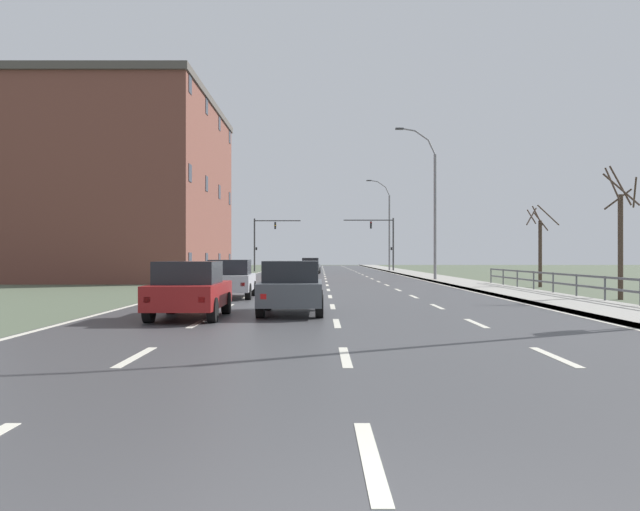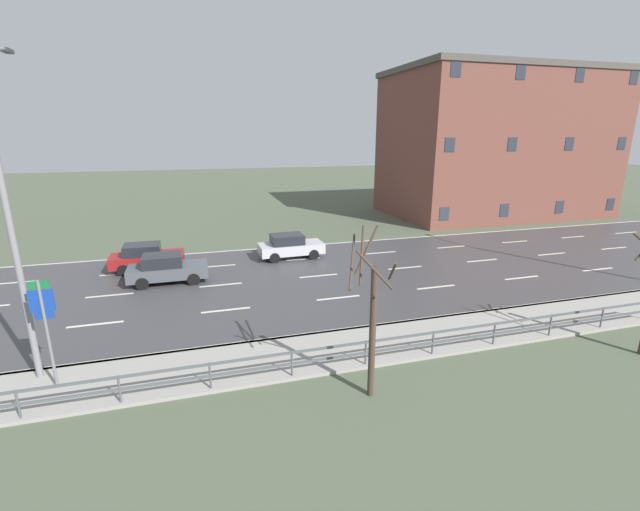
# 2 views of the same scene
# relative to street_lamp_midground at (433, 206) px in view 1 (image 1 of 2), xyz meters

# --- Properties ---
(ground_plane) EXTENTS (160.00, 160.00, 0.12)m
(ground_plane) POSITION_rel_street_lamp_midground_xyz_m (-7.40, 6.46, -5.26)
(ground_plane) COLOR #4C5642
(road_asphalt_strip) EXTENTS (14.00, 120.00, 0.03)m
(road_asphalt_strip) POSITION_rel_street_lamp_midground_xyz_m (-7.40, 18.45, -5.19)
(road_asphalt_strip) COLOR #3D3D3F
(road_asphalt_strip) RESTS_ON ground
(sidewalk_right) EXTENTS (3.00, 120.00, 0.12)m
(sidewalk_right) POSITION_rel_street_lamp_midground_xyz_m (1.03, 18.46, -5.14)
(sidewalk_right) COLOR gray
(sidewalk_right) RESTS_ON ground
(guardrail) EXTENTS (0.07, 28.49, 1.00)m
(guardrail) POSITION_rel_street_lamp_midground_xyz_m (2.45, -20.39, -4.50)
(guardrail) COLOR #515459
(guardrail) RESTS_ON ground
(street_lamp_midground) EXTENTS (2.87, 0.24, 10.71)m
(street_lamp_midground) POSITION_rel_street_lamp_midground_xyz_m (0.00, 0.00, 0.00)
(street_lamp_midground) COLOR slate
(street_lamp_midground) RESTS_ON ground
(street_lamp_distant) EXTENTS (2.76, 0.24, 10.58)m
(street_lamp_distant) POSITION_rel_street_lamp_midground_xyz_m (0.01, 29.59, -0.05)
(street_lamp_distant) COLOR slate
(street_lamp_distant) RESTS_ON ground
(traffic_signal_right) EXTENTS (5.73, 0.36, 6.09)m
(traffic_signal_right) POSITION_rel_street_lamp_midground_xyz_m (-0.58, 28.29, -1.15)
(traffic_signal_right) COLOR #38383A
(traffic_signal_right) RESTS_ON ground
(traffic_signal_left) EXTENTS (5.35, 0.36, 6.04)m
(traffic_signal_left) POSITION_rel_street_lamp_midground_xyz_m (-14.31, 28.72, -1.20)
(traffic_signal_left) COLOR #38383A
(traffic_signal_left) RESTS_ON ground
(car_distant) EXTENTS (1.85, 4.10, 1.57)m
(car_distant) POSITION_rel_street_lamp_midground_xyz_m (-8.65, -26.04, -4.40)
(car_distant) COLOR #474C51
(car_distant) RESTS_ON ground
(car_far_left) EXTENTS (1.87, 4.12, 1.57)m
(car_far_left) POSITION_rel_street_lamp_midground_xyz_m (-11.37, -27.31, -4.40)
(car_far_left) COLOR maroon
(car_far_left) RESTS_ON ground
(car_near_right) EXTENTS (1.94, 4.15, 1.57)m
(car_near_right) POSITION_rel_street_lamp_midground_xyz_m (-11.46, -18.67, -4.40)
(car_near_right) COLOR #B7B7BC
(car_near_right) RESTS_ON ground
(car_mid_centre) EXTENTS (1.95, 4.16, 1.57)m
(car_mid_centre) POSITION_rel_street_lamp_midground_xyz_m (-8.74, 18.59, -4.40)
(car_mid_centre) COLOR #474C51
(car_mid_centre) RESTS_ON ground
(brick_building) EXTENTS (12.06, 20.45, 13.53)m
(brick_building) POSITION_rel_street_lamp_midground_xyz_m (-21.85, 4.15, 1.57)
(brick_building) COLOR brown
(brick_building) RESTS_ON ground
(bare_tree_near) EXTENTS (1.53, 1.57, 5.26)m
(bare_tree_near) POSITION_rel_street_lamp_midground_xyz_m (3.98, -19.61, -2.71)
(bare_tree_near) COLOR #423328
(bare_tree_near) RESTS_ON ground
(bare_tree_mid) EXTENTS (1.68, 1.80, 4.53)m
(bare_tree_mid) POSITION_rel_street_lamp_midground_xyz_m (4.38, -9.13, -2.97)
(bare_tree_mid) COLOR #423328
(bare_tree_mid) RESTS_ON ground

